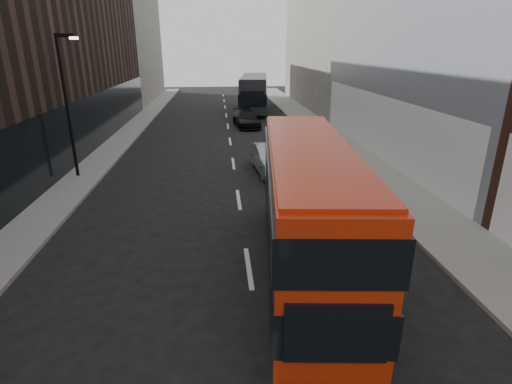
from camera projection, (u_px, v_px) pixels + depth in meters
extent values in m
cube|color=slate|center=(333.00, 141.00, 29.07)|extent=(3.00, 80.00, 0.15)
cube|color=slate|center=(115.00, 146.00, 27.71)|extent=(2.00, 80.00, 0.15)
cube|color=silver|center=(379.00, 126.00, 24.85)|extent=(0.35, 21.00, 3.80)
cube|color=#646058|center=(327.00, 24.00, 44.16)|extent=(5.00, 24.00, 18.00)
cube|color=black|center=(72.00, 41.00, 29.72)|extent=(5.00, 24.00, 14.00)
cube|color=#646058|center=(131.00, 48.00, 50.48)|extent=(5.00, 20.00, 13.00)
cylinder|color=black|center=(67.00, 108.00, 19.91)|extent=(0.16, 0.16, 7.00)
cube|color=black|center=(65.00, 35.00, 18.78)|extent=(0.90, 0.15, 0.18)
cube|color=#FFF2CC|center=(74.00, 38.00, 18.86)|extent=(0.35, 0.22, 0.12)
cube|color=#A7220A|center=(307.00, 207.00, 11.62)|extent=(3.23, 9.98, 3.57)
cube|color=black|center=(306.00, 225.00, 11.81)|extent=(3.35, 10.05, 0.98)
cube|color=black|center=(308.00, 176.00, 11.30)|extent=(3.35, 10.05, 0.98)
cube|color=black|center=(336.00, 334.00, 7.13)|extent=(1.89, 0.28, 1.25)
cube|color=black|center=(293.00, 172.00, 16.40)|extent=(1.89, 0.28, 1.25)
cube|color=#A7220A|center=(310.00, 146.00, 11.00)|extent=(3.10, 9.58, 0.12)
cylinder|color=black|center=(271.00, 217.00, 15.15)|extent=(0.36, 0.91, 0.89)
cylinder|color=black|center=(321.00, 217.00, 15.13)|extent=(0.36, 0.91, 0.89)
cylinder|color=black|center=(277.00, 325.00, 9.25)|extent=(0.36, 0.91, 0.89)
cylinder|color=black|center=(360.00, 326.00, 9.24)|extent=(0.36, 0.91, 0.89)
cube|color=black|center=(254.00, 92.00, 42.64)|extent=(3.91, 11.62, 3.21)
cube|color=black|center=(254.00, 94.00, 42.71)|extent=(4.03, 11.68, 1.14)
cube|color=black|center=(252.00, 99.00, 37.28)|extent=(2.19, 0.34, 1.45)
cube|color=black|center=(256.00, 88.00, 48.04)|extent=(2.19, 0.34, 1.45)
cube|color=black|center=(254.00, 76.00, 42.08)|extent=(3.75, 11.15, 0.12)
cylinder|color=black|center=(245.00, 102.00, 46.60)|extent=(0.43, 1.06, 1.04)
cylinder|color=black|center=(265.00, 102.00, 46.55)|extent=(0.43, 1.06, 1.04)
cylinder|color=black|center=(242.00, 111.00, 39.75)|extent=(0.43, 1.06, 1.04)
cylinder|color=black|center=(265.00, 111.00, 39.70)|extent=(0.43, 1.06, 1.04)
imported|color=black|center=(290.00, 169.00, 20.48)|extent=(1.68, 3.83, 1.28)
imported|color=#999BA1|center=(271.00, 159.00, 21.79)|extent=(2.18, 4.89, 1.56)
imported|color=black|center=(246.00, 119.00, 34.56)|extent=(2.41, 4.87, 1.36)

